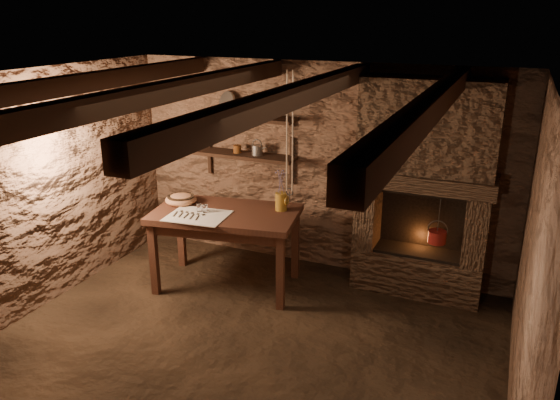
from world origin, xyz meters
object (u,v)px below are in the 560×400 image
at_px(work_table, 227,246).
at_px(red_pot, 437,236).
at_px(stoneware_jug, 281,193).
at_px(wooden_bowl, 181,200).
at_px(iron_stockpot, 252,108).

distance_m(work_table, red_pot, 2.24).
bearing_deg(red_pot, stoneware_jug, -166.45).
bearing_deg(wooden_bowl, red_pot, 12.80).
bearing_deg(stoneware_jug, work_table, -133.83).
xyz_separation_m(work_table, iron_stockpot, (-0.04, 0.77, 1.39)).
height_order(stoneware_jug, wooden_bowl, stoneware_jug).
height_order(wooden_bowl, red_pot, red_pot).
xyz_separation_m(work_table, wooden_bowl, (-0.58, 0.04, 0.45)).
relative_size(stoneware_jug, red_pot, 0.83).
relative_size(wooden_bowl, iron_stockpot, 1.42).
bearing_deg(red_pot, iron_stockpot, 176.84).
height_order(wooden_bowl, iron_stockpot, iron_stockpot).
distance_m(wooden_bowl, iron_stockpot, 1.31).
xyz_separation_m(wooden_bowl, red_pot, (2.71, 0.62, -0.22)).
bearing_deg(red_pot, wooden_bowl, -167.20).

